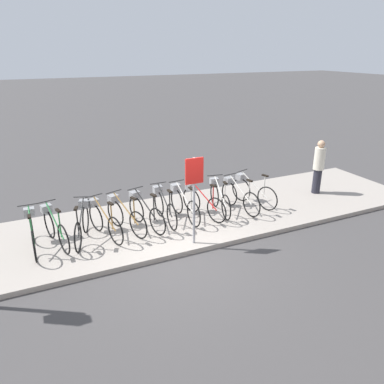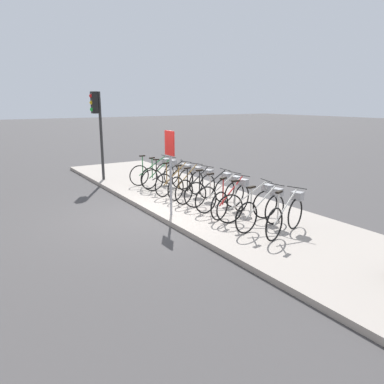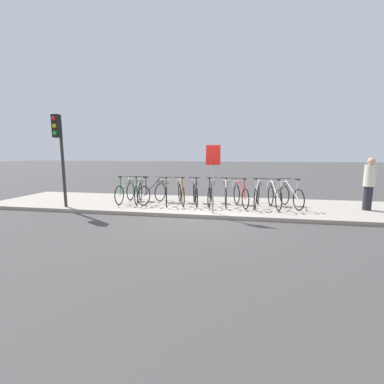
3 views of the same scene
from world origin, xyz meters
name	(u,v)px [view 3 (image 3 of 3)]	position (x,y,z in m)	size (l,w,h in m)	color
ground_plane	(196,218)	(0.00, 0.00, 0.00)	(120.00, 120.00, 0.00)	#423F3F
sidewalk	(204,205)	(0.00, 1.73, 0.06)	(16.21, 3.46, 0.12)	#9E9389
parked_bicycle_0	(126,190)	(-3.03, 1.60, 0.57)	(0.46, 1.69, 1.04)	black
parked_bicycle_1	(139,191)	(-2.54, 1.65, 0.57)	(0.55, 1.66, 1.04)	black
parked_bicycle_2	(154,191)	(-1.90, 1.60, 0.57)	(0.69, 1.60, 1.04)	black
parked_bicycle_3	(166,192)	(-1.40, 1.56, 0.57)	(0.61, 1.64, 1.04)	black
parked_bicycle_4	(181,192)	(-0.86, 1.63, 0.57)	(0.69, 1.60, 1.04)	black
parked_bicycle_5	(195,192)	(-0.32, 1.63, 0.57)	(0.58, 1.65, 1.04)	black
parked_bicycle_6	(211,192)	(0.26, 1.75, 0.57)	(0.46, 1.69, 1.04)	black
parked_bicycle_7	(226,193)	(0.80, 1.69, 0.57)	(0.46, 1.69, 1.04)	black
parked_bicycle_8	(240,193)	(1.31, 1.62, 0.57)	(0.65, 1.62, 1.04)	black
parked_bicycle_9	(257,194)	(1.91, 1.70, 0.57)	(0.46, 1.67, 1.04)	black
parked_bicycle_10	(274,194)	(2.47, 1.58, 0.57)	(0.46, 1.68, 1.04)	black
parked_bicycle_11	(290,194)	(3.03, 1.74, 0.57)	(0.64, 1.62, 1.04)	black
pedestrian	(369,183)	(5.48, 1.68, 1.03)	(0.34, 0.34, 1.73)	#23232D
traffic_light	(59,141)	(-4.75, 0.23, 2.39)	(0.24, 0.40, 3.14)	#2D2D2D
sign_post	(213,167)	(0.46, 0.29, 1.57)	(0.44, 0.07, 2.12)	#99999E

